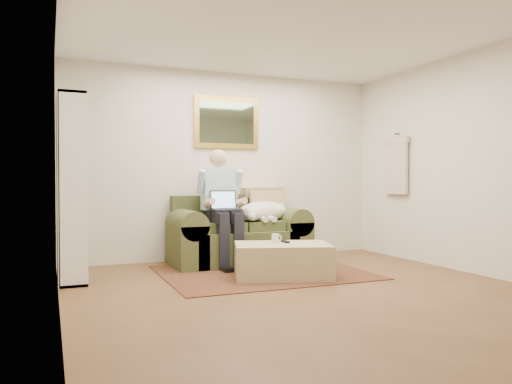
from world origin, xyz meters
TOP-DOWN VIEW (x-y plane):
  - room_shell at (0.00, 0.35)m, footprint 4.51×5.00m
  - rug at (-0.00, 1.24)m, footprint 2.34×1.88m
  - sofa at (-0.02, 2.02)m, footprint 1.78×0.90m
  - seated_man at (-0.29, 1.85)m, footprint 0.58×0.84m
  - laptop at (-0.29, 1.79)m, footprint 0.34×0.27m
  - sleeping_dog at (0.30, 1.93)m, footprint 0.73×0.46m
  - ottoman at (0.08, 0.88)m, footprint 1.21×0.96m
  - coffee_mug at (0.05, 1.00)m, footprint 0.08×0.08m
  - tv_remote at (0.16, 0.96)m, footprint 0.06×0.15m
  - bookshelf at (-2.10, 1.60)m, footprint 0.28×0.80m
  - wall_mirror at (-0.02, 2.47)m, footprint 0.94×0.04m
  - hanging_shirt at (2.19, 1.60)m, footprint 0.06×0.52m

SIDE VIEW (x-z plane):
  - rug at x=0.00m, z-range 0.00..0.01m
  - ottoman at x=0.08m, z-range 0.00..0.38m
  - sofa at x=-0.02m, z-range -0.23..0.84m
  - tv_remote at x=0.16m, z-range 0.38..0.40m
  - coffee_mug at x=0.05m, z-range 0.38..0.48m
  - sleeping_dog at x=0.30m, z-range 0.54..0.81m
  - seated_man at x=-0.29m, z-range 0.00..1.49m
  - laptop at x=-0.29m, z-range 0.66..0.91m
  - bookshelf at x=-2.10m, z-range 0.00..2.00m
  - room_shell at x=0.00m, z-range 0.00..2.61m
  - hanging_shirt at x=2.19m, z-range 0.90..1.80m
  - wall_mirror at x=-0.02m, z-range 1.54..2.26m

